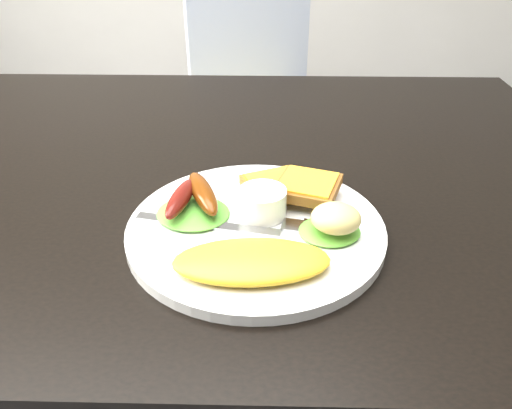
# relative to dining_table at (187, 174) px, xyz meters

# --- Properties ---
(dining_table) EXTENTS (1.20, 0.80, 0.04)m
(dining_table) POSITION_rel_dining_table_xyz_m (0.00, 0.00, 0.00)
(dining_table) COLOR black
(dining_table) RESTS_ON ground
(dining_chair) EXTENTS (0.57, 0.57, 0.05)m
(dining_chair) POSITION_rel_dining_table_xyz_m (0.05, 0.93, -0.28)
(dining_chair) COLOR tan
(dining_chair) RESTS_ON ground
(person) EXTENTS (0.62, 0.44, 1.62)m
(person) POSITION_rel_dining_table_xyz_m (0.17, 0.73, 0.08)
(person) COLOR navy
(person) RESTS_ON ground
(plate) EXTENTS (0.29, 0.29, 0.01)m
(plate) POSITION_rel_dining_table_xyz_m (0.10, -0.18, 0.03)
(plate) COLOR white
(plate) RESTS_ON dining_table
(lettuce_left) EXTENTS (0.10, 0.09, 0.01)m
(lettuce_left) POSITION_rel_dining_table_xyz_m (0.03, -0.16, 0.04)
(lettuce_left) COLOR #529231
(lettuce_left) RESTS_ON plate
(lettuce_right) EXTENTS (0.07, 0.07, 0.01)m
(lettuce_right) POSITION_rel_dining_table_xyz_m (0.18, -0.19, 0.04)
(lettuce_right) COLOR #459430
(lettuce_right) RESTS_ON plate
(omelette) EXTENTS (0.16, 0.08, 0.02)m
(omelette) POSITION_rel_dining_table_xyz_m (0.10, -0.26, 0.04)
(omelette) COLOR #FAF13A
(omelette) RESTS_ON plate
(sausage_a) EXTENTS (0.04, 0.09, 0.02)m
(sausage_a) POSITION_rel_dining_table_xyz_m (0.02, -0.16, 0.05)
(sausage_a) COLOR #5E160F
(sausage_a) RESTS_ON lettuce_left
(sausage_b) EXTENTS (0.06, 0.10, 0.02)m
(sausage_b) POSITION_rel_dining_table_xyz_m (0.04, -0.14, 0.05)
(sausage_b) COLOR #612D0B
(sausage_b) RESTS_ON lettuce_left
(ramekin) EXTENTS (0.06, 0.06, 0.03)m
(ramekin) POSITION_rel_dining_table_xyz_m (0.11, -0.16, 0.05)
(ramekin) COLOR white
(ramekin) RESTS_ON plate
(toast_a) EXTENTS (0.10, 0.10, 0.01)m
(toast_a) POSITION_rel_dining_table_xyz_m (0.13, -0.10, 0.04)
(toast_a) COLOR brown
(toast_a) RESTS_ON plate
(toast_b) EXTENTS (0.09, 0.09, 0.01)m
(toast_b) POSITION_rel_dining_table_xyz_m (0.16, -0.13, 0.05)
(toast_b) COLOR olive
(toast_b) RESTS_ON toast_a
(potato_salad) EXTENTS (0.05, 0.05, 0.03)m
(potato_salad) POSITION_rel_dining_table_xyz_m (0.19, -0.20, 0.06)
(potato_salad) COLOR beige
(potato_salad) RESTS_ON lettuce_right
(fork) EXTENTS (0.16, 0.05, 0.00)m
(fork) POSITION_rel_dining_table_xyz_m (0.05, -0.18, 0.03)
(fork) COLOR #ADAFB7
(fork) RESTS_ON plate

